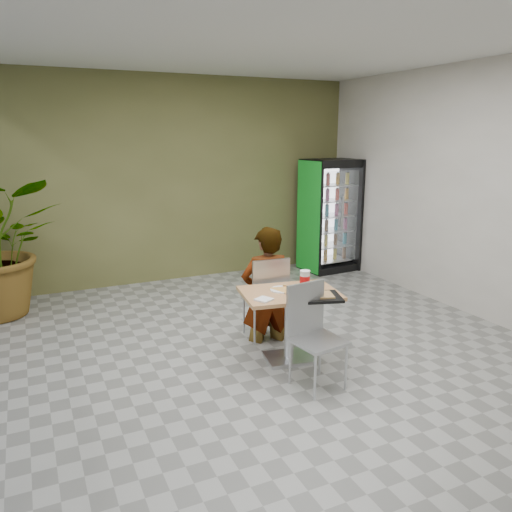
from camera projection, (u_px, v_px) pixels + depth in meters
The scene contains 11 objects.
ground at pixel (277, 365), 5.13m from camera, with size 7.00×7.00×0.00m, color gray.
room_envelope at pixel (278, 210), 4.75m from camera, with size 6.00×7.00×3.20m, color silver, non-canonical shape.
dining_table at pixel (289, 311), 5.12m from camera, with size 1.06×0.82×0.75m.
chair_far at pixel (268, 292), 5.61m from camera, with size 0.47×0.47×0.98m.
chair_near at pixel (312, 327), 4.63m from camera, with size 0.49×0.49×0.97m.
seated_woman at pixel (266, 297), 5.67m from camera, with size 0.60×0.39×1.62m, color black.
pizza_plate at pixel (282, 289), 5.11m from camera, with size 0.34×0.35×0.03m.
soda_cup at pixel (305, 280), 5.16m from camera, with size 0.11×0.11×0.19m.
napkin_stack at pixel (264, 299), 4.80m from camera, with size 0.14×0.14×0.02m, color white.
cafeteria_tray at pixel (316, 297), 4.85m from camera, with size 0.48×0.35×0.03m, color black.
beverage_fridge at pixel (330, 216), 8.53m from camera, with size 0.91×0.72×1.90m.
Camera 1 is at (-2.18, -4.19, 2.31)m, focal length 35.00 mm.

